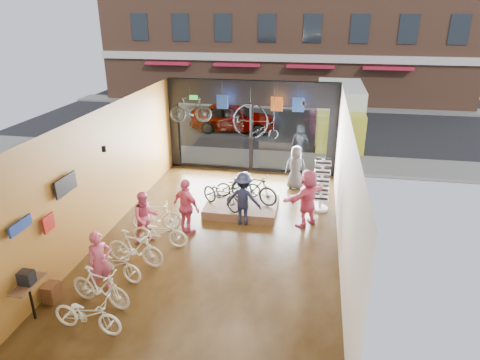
% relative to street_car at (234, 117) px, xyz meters
% --- Properties ---
extents(ground_plane, '(7.00, 12.00, 0.04)m').
position_rel_street_car_xyz_m(ground_plane, '(1.93, -12.00, -0.83)').
color(ground_plane, black).
rests_on(ground_plane, ground).
extents(ceiling, '(7.00, 12.00, 0.04)m').
position_rel_street_car_xyz_m(ceiling, '(1.93, -12.00, 3.01)').
color(ceiling, black).
rests_on(ceiling, ground).
extents(wall_left, '(0.04, 12.00, 3.80)m').
position_rel_street_car_xyz_m(wall_left, '(-1.59, -12.00, 1.09)').
color(wall_left, '#B48827').
rests_on(wall_left, ground).
extents(wall_right, '(0.04, 12.00, 3.80)m').
position_rel_street_car_xyz_m(wall_right, '(5.45, -12.00, 1.09)').
color(wall_right, beige).
rests_on(wall_right, ground).
extents(wall_back, '(7.00, 0.04, 3.80)m').
position_rel_street_car_xyz_m(wall_back, '(1.93, -18.02, 1.09)').
color(wall_back, beige).
rests_on(wall_back, ground).
extents(storefront, '(7.00, 0.26, 3.80)m').
position_rel_street_car_xyz_m(storefront, '(1.93, -6.00, 1.09)').
color(storefront, black).
rests_on(storefront, ground).
extents(exit_sign, '(0.35, 0.06, 0.18)m').
position_rel_street_car_xyz_m(exit_sign, '(-0.47, -6.12, 2.24)').
color(exit_sign, '#198C26').
rests_on(exit_sign, storefront).
extents(street_road, '(30.00, 18.00, 0.02)m').
position_rel_street_car_xyz_m(street_road, '(1.93, 3.00, -0.82)').
color(street_road, black).
rests_on(street_road, ground).
extents(sidewalk_near, '(30.00, 2.40, 0.12)m').
position_rel_street_car_xyz_m(sidewalk_near, '(1.93, -4.80, -0.75)').
color(sidewalk_near, slate).
rests_on(sidewalk_near, ground).
extents(sidewalk_far, '(30.00, 2.00, 0.12)m').
position_rel_street_car_xyz_m(sidewalk_far, '(1.93, 7.00, -0.75)').
color(sidewalk_far, slate).
rests_on(sidewalk_far, ground).
extents(street_car, '(4.73, 1.90, 1.61)m').
position_rel_street_car_xyz_m(street_car, '(0.00, 0.00, 0.00)').
color(street_car, gray).
rests_on(street_car, street_road).
extents(box_truck, '(2.31, 6.94, 2.73)m').
position_rel_street_car_xyz_m(box_truck, '(5.72, -1.00, 0.56)').
color(box_truck, silver).
rests_on(box_truck, street_road).
extents(floor_bike_0, '(1.65, 0.70, 0.85)m').
position_rel_street_car_xyz_m(floor_bike_0, '(0.03, -16.39, -0.38)').
color(floor_bike_0, white).
rests_on(floor_bike_0, ground_plane).
extents(floor_bike_1, '(1.67, 0.78, 0.97)m').
position_rel_street_car_xyz_m(floor_bike_1, '(-0.10, -15.53, -0.32)').
color(floor_bike_1, white).
rests_on(floor_bike_1, ground_plane).
extents(floor_bike_2, '(1.68, 0.90, 0.84)m').
position_rel_street_car_xyz_m(floor_bike_2, '(-0.25, -14.48, -0.39)').
color(floor_bike_2, white).
rests_on(floor_bike_2, ground_plane).
extents(floor_bike_3, '(1.71, 0.67, 1.00)m').
position_rel_street_car_xyz_m(floor_bike_3, '(0.01, -13.78, -0.31)').
color(floor_bike_3, white).
rests_on(floor_bike_3, ground_plane).
extents(floor_bike_4, '(1.64, 0.57, 0.86)m').
position_rel_street_car_xyz_m(floor_bike_4, '(0.30, -12.72, -0.37)').
color(floor_bike_4, white).
rests_on(floor_bike_4, ground_plane).
extents(floor_bike_5, '(1.64, 0.70, 0.95)m').
position_rel_street_car_xyz_m(floor_bike_5, '(-0.15, -11.83, -0.33)').
color(floor_bike_5, white).
rests_on(floor_bike_5, ground_plane).
extents(display_platform, '(2.40, 1.80, 0.30)m').
position_rel_street_car_xyz_m(display_platform, '(2.26, -10.07, -0.66)').
color(display_platform, '#4E3423').
rests_on(display_platform, ground_plane).
extents(display_bike_left, '(1.78, 1.50, 0.92)m').
position_rel_street_car_xyz_m(display_bike_left, '(1.65, -10.48, -0.05)').
color(display_bike_left, black).
rests_on(display_bike_left, display_platform).
extents(display_bike_mid, '(1.84, 1.07, 1.07)m').
position_rel_street_car_xyz_m(display_bike_mid, '(2.64, -9.95, 0.03)').
color(display_bike_mid, black).
rests_on(display_bike_mid, display_platform).
extents(display_bike_right, '(1.61, 0.73, 0.82)m').
position_rel_street_car_xyz_m(display_bike_right, '(2.03, -9.57, -0.10)').
color(display_bike_right, black).
rests_on(display_bike_right, display_platform).
extents(customer_0, '(0.68, 0.69, 1.61)m').
position_rel_street_car_xyz_m(customer_0, '(-0.33, -15.02, -0.00)').
color(customer_0, '#CC4C72').
rests_on(customer_0, ground_plane).
extents(customer_1, '(0.98, 0.94, 1.59)m').
position_rel_street_car_xyz_m(customer_1, '(-0.16, -12.58, -0.01)').
color(customer_1, '#CC4C72').
rests_on(customer_1, ground_plane).
extents(customer_2, '(1.13, 0.90, 1.79)m').
position_rel_street_car_xyz_m(customer_2, '(0.88, -11.88, 0.09)').
color(customer_2, '#CC4C72').
rests_on(customer_2, ground_plane).
extents(customer_3, '(1.18, 0.73, 1.75)m').
position_rel_street_car_xyz_m(customer_3, '(2.46, -10.94, 0.07)').
color(customer_3, '#161C33').
rests_on(customer_3, ground_plane).
extents(customer_4, '(0.86, 0.59, 1.69)m').
position_rel_street_car_xyz_m(customer_4, '(3.92, -7.70, 0.04)').
color(customer_4, '#3F3F44').
rests_on(customer_4, ground_plane).
extents(customer_5, '(1.54, 1.69, 1.88)m').
position_rel_street_car_xyz_m(customer_5, '(4.45, -10.66, 0.13)').
color(customer_5, '#CC4C72').
rests_on(customer_5, ground_plane).
extents(sunglasses_rack, '(0.64, 0.56, 1.84)m').
position_rel_street_car_xyz_m(sunglasses_rack, '(4.88, -9.48, 0.11)').
color(sunglasses_rack, white).
rests_on(sunglasses_rack, ground_plane).
extents(wall_merch, '(0.40, 2.40, 2.60)m').
position_rel_street_car_xyz_m(wall_merch, '(-1.45, -15.50, 0.49)').
color(wall_merch, navy).
rests_on(wall_merch, wall_left).
extents(penny_farthing, '(1.65, 0.06, 1.32)m').
position_rel_street_car_xyz_m(penny_farthing, '(2.42, -7.63, 1.69)').
color(penny_farthing, black).
rests_on(penny_farthing, ceiling).
extents(hung_bike, '(1.64, 0.76, 0.95)m').
position_rel_street_car_xyz_m(hung_bike, '(-0.11, -7.80, 2.12)').
color(hung_bike, black).
rests_on(hung_bike, ceiling).
extents(jersey_left, '(0.45, 0.03, 0.55)m').
position_rel_street_car_xyz_m(jersey_left, '(0.89, -6.80, 2.24)').
color(jersey_left, '#1E3F99').
rests_on(jersey_left, ceiling).
extents(jersey_mid, '(0.45, 0.03, 0.55)m').
position_rel_street_car_xyz_m(jersey_mid, '(3.03, -6.80, 2.24)').
color(jersey_mid, '#CC5919').
rests_on(jersey_mid, ceiling).
extents(jersey_right, '(0.45, 0.03, 0.55)m').
position_rel_street_car_xyz_m(jersey_right, '(3.85, -6.80, 2.24)').
color(jersey_right, '#1E3F99').
rests_on(jersey_right, ceiling).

